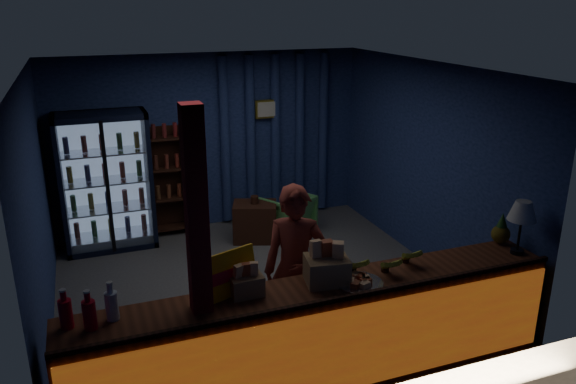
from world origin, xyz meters
The scene contains 19 objects.
ground centered at (0.00, 0.00, 0.00)m, with size 4.60×4.60×0.00m, color #515154.
room_walls centered at (0.00, 0.00, 1.57)m, with size 4.60×4.60×4.60m.
counter centered at (0.00, -1.91, 0.48)m, with size 4.40×0.57×0.99m.
support_post centered at (-1.05, -1.90, 1.30)m, with size 0.16×0.16×2.60m, color maroon.
beverage_cooler centered at (-1.55, 1.92, 0.93)m, with size 1.20×0.62×1.90m.
bottle_shelf centered at (-0.70, 2.06, 0.79)m, with size 0.50×0.28×1.60m.
curtain_folds centered at (1.00, 2.14, 1.30)m, with size 1.74×0.14×2.50m.
framed_picture centered at (0.85, 2.10, 1.75)m, with size 0.36×0.04×0.28m.
shopkeeper centered at (-0.02, -1.32, 0.84)m, with size 0.61×0.40×1.68m, color maroon.
green_chair centered at (0.93, 1.43, 0.30)m, with size 0.63×0.65×0.59m, color #58B15A.
side_table centered at (0.40, 1.35, 0.28)m, with size 0.72×0.62×0.67m.
yellow_sign centered at (-0.77, -1.76, 1.14)m, with size 0.49×0.25×0.39m.
soda_bottles centered at (-1.89, -1.83, 1.08)m, with size 0.43×0.18×0.32m.
snack_box_left centered at (0.07, -1.84, 1.09)m, with size 0.41×0.36×0.39m.
snack_box_centre centered at (-0.65, -1.79, 1.05)m, with size 0.27×0.23×0.29m.
pastry_tray centered at (0.32, -1.97, 0.97)m, with size 0.42×0.42×0.07m.
banana_bunches centered at (0.65, -1.81, 1.04)m, with size 0.80×0.30×0.17m.
table_lamp centered at (2.05, -1.95, 1.37)m, with size 0.27×0.27×0.54m.
pineapple centered at (2.05, -1.70, 1.08)m, with size 0.19×0.19×0.32m.
Camera 1 is at (-1.79, -5.82, 3.28)m, focal length 35.00 mm.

